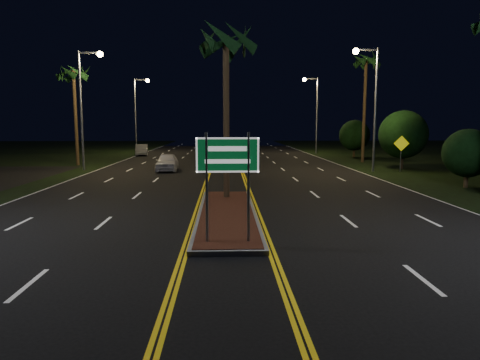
{
  "coord_description": "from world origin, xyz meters",
  "views": [
    {
      "loc": [
        -0.08,
        -9.36,
        3.59
      ],
      "look_at": [
        0.38,
        3.39,
        1.9
      ],
      "focal_mm": 32.0,
      "sensor_mm": 36.0,
      "label": 1
    }
  ],
  "objects_px": {
    "highway_sign": "(228,165)",
    "shrub_near": "(468,153)",
    "streetlight_left_far": "(138,106)",
    "palm_left_far": "(73,74)",
    "streetlight_right_far": "(314,106)",
    "shrub_far": "(355,135)",
    "car_near": "(167,160)",
    "warning_sign": "(401,148)",
    "shrub_mid": "(403,135)",
    "palm_right_far": "(366,62)",
    "streetlight_left_mid": "(86,96)",
    "streetlight_right_mid": "(371,95)",
    "median_island": "(227,214)",
    "car_far": "(142,149)",
    "palm_median": "(226,41)"
  },
  "relations": [
    {
      "from": "highway_sign",
      "to": "shrub_near",
      "type": "relative_size",
      "value": 0.97
    },
    {
      "from": "streetlight_left_far",
      "to": "palm_left_far",
      "type": "bearing_deg",
      "value": -97.78
    },
    {
      "from": "streetlight_right_far",
      "to": "shrub_far",
      "type": "bearing_deg",
      "value": -62.02
    },
    {
      "from": "car_near",
      "to": "warning_sign",
      "type": "bearing_deg",
      "value": -7.71
    },
    {
      "from": "streetlight_right_far",
      "to": "shrub_mid",
      "type": "xyz_separation_m",
      "value": [
        3.39,
        -18.0,
        -2.93
      ]
    },
    {
      "from": "highway_sign",
      "to": "palm_right_far",
      "type": "height_order",
      "value": "palm_right_far"
    },
    {
      "from": "highway_sign",
      "to": "palm_right_far",
      "type": "relative_size",
      "value": 0.31
    },
    {
      "from": "car_near",
      "to": "shrub_far",
      "type": "bearing_deg",
      "value": 31.94
    },
    {
      "from": "streetlight_left_mid",
      "to": "car_near",
      "type": "bearing_deg",
      "value": -5.42
    },
    {
      "from": "streetlight_right_mid",
      "to": "shrub_near",
      "type": "bearing_deg",
      "value": -70.16
    },
    {
      "from": "highway_sign",
      "to": "shrub_mid",
      "type": "xyz_separation_m",
      "value": [
        14.0,
        21.2,
        0.32
      ]
    },
    {
      "from": "median_island",
      "to": "streetlight_right_far",
      "type": "bearing_deg",
      "value": 73.13
    },
    {
      "from": "car_far",
      "to": "warning_sign",
      "type": "xyz_separation_m",
      "value": [
        22.5,
        -17.72,
        1.05
      ]
    },
    {
      "from": "palm_median",
      "to": "shrub_mid",
      "type": "xyz_separation_m",
      "value": [
        14.0,
        13.5,
        -4.55
      ]
    },
    {
      "from": "streetlight_left_mid",
      "to": "shrub_far",
      "type": "height_order",
      "value": "streetlight_left_mid"
    },
    {
      "from": "streetlight_right_far",
      "to": "shrub_far",
      "type": "height_order",
      "value": "streetlight_right_far"
    },
    {
      "from": "shrub_mid",
      "to": "highway_sign",
      "type": "bearing_deg",
      "value": -123.44
    },
    {
      "from": "streetlight_left_mid",
      "to": "palm_left_far",
      "type": "height_order",
      "value": "streetlight_left_mid"
    },
    {
      "from": "palm_left_far",
      "to": "shrub_far",
      "type": "xyz_separation_m",
      "value": [
        26.6,
        8.0,
        -5.41
      ]
    },
    {
      "from": "streetlight_left_mid",
      "to": "shrub_near",
      "type": "height_order",
      "value": "streetlight_left_mid"
    },
    {
      "from": "shrub_near",
      "to": "warning_sign",
      "type": "height_order",
      "value": "shrub_near"
    },
    {
      "from": "streetlight_left_far",
      "to": "shrub_near",
      "type": "distance_m",
      "value": 38.67
    },
    {
      "from": "palm_right_far",
      "to": "car_far",
      "type": "xyz_separation_m",
      "value": [
        -22.3,
        9.57,
        -8.42
      ]
    },
    {
      "from": "streetlight_right_mid",
      "to": "car_far",
      "type": "xyz_separation_m",
      "value": [
        -20.11,
        17.57,
        -4.94
      ]
    },
    {
      "from": "shrub_near",
      "to": "shrub_mid",
      "type": "distance_m",
      "value": 10.04
    },
    {
      "from": "streetlight_right_mid",
      "to": "shrub_far",
      "type": "relative_size",
      "value": 2.27
    },
    {
      "from": "streetlight_right_far",
      "to": "car_far",
      "type": "bearing_deg",
      "value": -173.1
    },
    {
      "from": "streetlight_left_far",
      "to": "streetlight_right_far",
      "type": "distance_m",
      "value": 21.32
    },
    {
      "from": "streetlight_left_far",
      "to": "shrub_mid",
      "type": "relative_size",
      "value": 1.95
    },
    {
      "from": "streetlight_left_mid",
      "to": "shrub_near",
      "type": "xyz_separation_m",
      "value": [
        24.11,
        -10.0,
        -3.71
      ]
    },
    {
      "from": "streetlight_right_far",
      "to": "streetlight_left_mid",
      "type": "bearing_deg",
      "value": -139.7
    },
    {
      "from": "palm_right_far",
      "to": "streetlight_left_mid",
      "type": "bearing_deg",
      "value": -165.63
    },
    {
      "from": "shrub_near",
      "to": "palm_right_far",
      "type": "bearing_deg",
      "value": 92.51
    },
    {
      "from": "streetlight_right_mid",
      "to": "palm_median",
      "type": "xyz_separation_m",
      "value": [
        -10.61,
        -11.5,
        1.62
      ]
    },
    {
      "from": "palm_median",
      "to": "palm_right_far",
      "type": "bearing_deg",
      "value": 56.72
    },
    {
      "from": "palm_median",
      "to": "palm_right_far",
      "type": "relative_size",
      "value": 0.81
    },
    {
      "from": "streetlight_right_far",
      "to": "palm_left_far",
      "type": "distance_m",
      "value": 27.36
    },
    {
      "from": "shrub_mid",
      "to": "warning_sign",
      "type": "bearing_deg",
      "value": -114.94
    },
    {
      "from": "streetlight_left_far",
      "to": "car_far",
      "type": "distance_m",
      "value": 6.73
    },
    {
      "from": "car_far",
      "to": "warning_sign",
      "type": "relative_size",
      "value": 1.61
    },
    {
      "from": "palm_left_far",
      "to": "palm_right_far",
      "type": "distance_m",
      "value": 25.72
    },
    {
      "from": "car_far",
      "to": "palm_left_far",
      "type": "bearing_deg",
      "value": -115.02
    },
    {
      "from": "streetlight_right_far",
      "to": "car_near",
      "type": "bearing_deg",
      "value": -129.11
    },
    {
      "from": "shrub_near",
      "to": "palm_median",
      "type": "bearing_deg",
      "value": -165.47
    },
    {
      "from": "shrub_mid",
      "to": "car_near",
      "type": "distance_m",
      "value": 18.6
    },
    {
      "from": "palm_left_far",
      "to": "car_far",
      "type": "xyz_separation_m",
      "value": [
        3.3,
        11.57,
        -7.03
      ]
    },
    {
      "from": "shrub_far",
      "to": "streetlight_left_mid",
      "type": "bearing_deg",
      "value": -153.82
    },
    {
      "from": "streetlight_right_far",
      "to": "shrub_near",
      "type": "bearing_deg",
      "value": -84.11
    },
    {
      "from": "streetlight_right_mid",
      "to": "warning_sign",
      "type": "relative_size",
      "value": 3.34
    },
    {
      "from": "warning_sign",
      "to": "car_far",
      "type": "bearing_deg",
      "value": 147.18
    }
  ]
}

